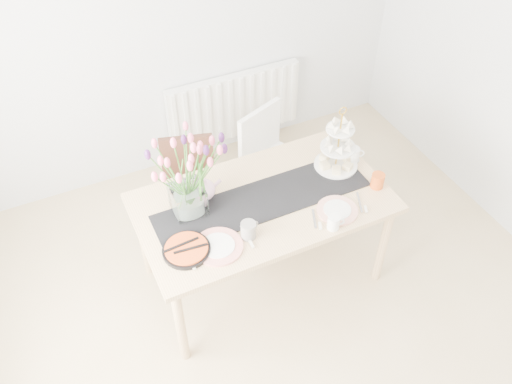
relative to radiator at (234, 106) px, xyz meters
name	(u,v)px	position (x,y,z in m)	size (l,w,h in m)	color
room_shell	(321,227)	(-0.50, -2.19, 0.85)	(4.50, 4.50, 4.50)	tan
radiator	(234,106)	(0.00, 0.00, 0.00)	(1.20, 0.08, 0.60)	white
dining_table	(263,209)	(-0.42, -1.42, 0.22)	(1.60, 0.90, 0.75)	tan
chair_brown	(190,181)	(-0.68, -0.73, 0.00)	(0.48, 0.48, 0.78)	#351A13
chair_white	(270,154)	(-0.04, -0.77, 0.05)	(0.55, 0.55, 0.86)	white
table_runner	(263,200)	(-0.42, -1.42, 0.30)	(1.40, 0.35, 0.01)	black
tulip_vase	(184,164)	(-0.87, -1.31, 0.69)	(0.70, 0.70, 0.61)	silver
cake_stand	(337,152)	(0.17, -1.34, 0.42)	(0.29, 0.29, 0.43)	gold
teapot	(204,190)	(-0.75, -1.24, 0.38)	(0.24, 0.20, 0.16)	silver
cream_jug	(352,154)	(0.30, -1.33, 0.35)	(0.10, 0.10, 0.10)	white
tart_tin	(186,250)	(-1.00, -1.61, 0.32)	(0.28, 0.28, 0.03)	black
mug_grey	(248,230)	(-0.63, -1.65, 0.35)	(0.09, 0.09, 0.11)	gray
mug_white	(334,222)	(-0.14, -1.81, 0.35)	(0.08, 0.08, 0.09)	white
mug_orange	(378,181)	(0.30, -1.62, 0.35)	(0.09, 0.09, 0.10)	#D15017
plate_left	(218,246)	(-0.82, -1.66, 0.31)	(0.29, 0.29, 0.02)	silver
plate_right	(337,210)	(-0.05, -1.70, 0.31)	(0.26, 0.26, 0.01)	white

